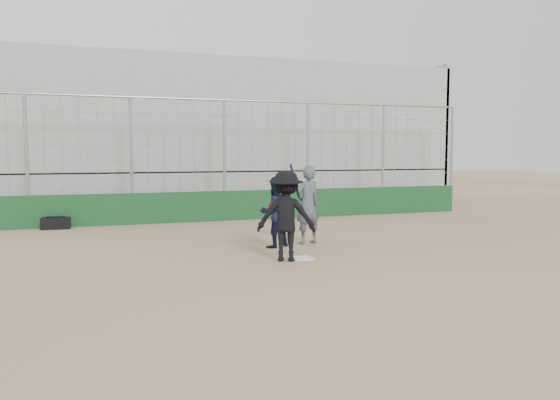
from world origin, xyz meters
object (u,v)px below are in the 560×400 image
object	(u,v)px
batter_at_plate	(286,216)
umpire	(307,209)
catcher_crouched	(274,224)
equipment_bag	(56,223)

from	to	relation	value
batter_at_plate	umpire	xyz separation A→B (m)	(1.22, 1.80, -0.07)
catcher_crouched	umpire	bearing A→B (deg)	12.21
catcher_crouched	equipment_bag	bearing A→B (deg)	135.13
batter_at_plate	umpire	world-z (taller)	batter_at_plate
umpire	equipment_bag	xyz separation A→B (m)	(-6.08, 4.91, -0.70)
catcher_crouched	umpire	size ratio (longest dim) A/B	0.65
batter_at_plate	equipment_bag	xyz separation A→B (m)	(-4.86, 6.71, -0.77)
batter_at_plate	equipment_bag	distance (m)	8.32
batter_at_plate	equipment_bag	bearing A→B (deg)	125.93
catcher_crouched	batter_at_plate	bearing A→B (deg)	-99.78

